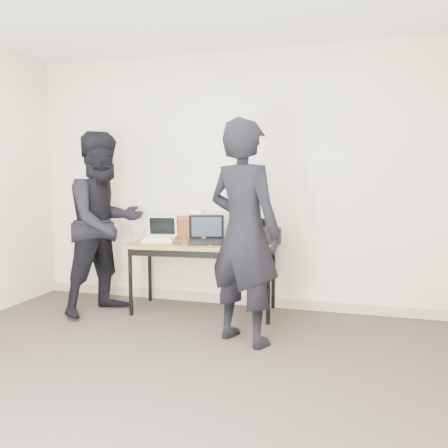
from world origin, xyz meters
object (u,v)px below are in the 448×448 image
at_px(laptop_beige, 160,236).
at_px(person_typist, 244,233).
at_px(laptop_center, 206,237).
at_px(laptop_right, 251,237).
at_px(desk, 203,249).
at_px(person_observer, 105,223).
at_px(leather_satchel, 194,228).
at_px(equipment_box, 268,235).

relative_size(laptop_beige, person_typist, 0.20).
relative_size(laptop_center, laptop_right, 1.16).
relative_size(desk, person_observer, 0.84).
bearing_deg(leather_satchel, equipment_box, 7.24).
bearing_deg(laptop_beige, person_typist, -43.81).
xyz_separation_m(laptop_beige, leather_satchel, (0.30, 0.21, 0.08)).
relative_size(desk, laptop_beige, 4.22).
distance_m(laptop_beige, laptop_center, 0.51).
bearing_deg(laptop_center, leather_satchel, 117.86).
distance_m(desk, person_observer, 1.03).
height_order(desk, equipment_box, equipment_box).
distance_m(desk, laptop_right, 0.51).
xyz_separation_m(laptop_right, leather_satchel, (-0.63, 0.02, 0.07)).
xyz_separation_m(person_typist, person_observer, (-1.54, 0.44, -0.01)).
distance_m(laptop_beige, laptop_right, 0.95).
bearing_deg(laptop_center, equipment_box, -0.87).
distance_m(laptop_right, person_observer, 1.50).
bearing_deg(leather_satchel, laptop_center, -35.35).
height_order(laptop_center, person_observer, person_observer).
relative_size(laptop_beige, leather_satchel, 0.95).
distance_m(laptop_beige, person_typist, 1.28).
bearing_deg(person_typist, laptop_beige, -9.95).
height_order(laptop_beige, person_observer, person_observer).
height_order(laptop_beige, equipment_box, laptop_beige).
xyz_separation_m(leather_satchel, person_typist, (0.76, -0.91, 0.08)).
bearing_deg(laptop_beige, laptop_center, -9.98).
distance_m(laptop_center, equipment_box, 0.63).
xyz_separation_m(laptop_center, person_typist, (0.55, -0.70, 0.15)).
bearing_deg(desk, laptop_center, 28.35).
xyz_separation_m(leather_satchel, person_observer, (-0.79, -0.48, 0.07)).
relative_size(laptop_beige, person_observer, 0.20).
height_order(desk, person_observer, person_observer).
height_order(equipment_box, person_typist, person_typist).
distance_m(equipment_box, person_typist, 0.89).
xyz_separation_m(laptop_center, laptop_right, (0.42, 0.19, -0.01)).
relative_size(leather_satchel, equipment_box, 1.44).
xyz_separation_m(desk, leather_satchel, (-0.18, 0.23, 0.19)).
distance_m(laptop_beige, leather_satchel, 0.38).
relative_size(laptop_center, person_typist, 0.24).
bearing_deg(person_typist, laptop_center, -28.54).
xyz_separation_m(laptop_right, equipment_box, (0.18, -0.01, 0.02)).
height_order(equipment_box, person_observer, person_observer).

